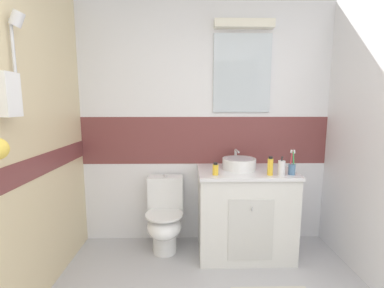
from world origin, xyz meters
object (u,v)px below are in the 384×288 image
toothbrush_cup (292,168)px  deodorant_spray_can (270,166)px  sink_basin (239,163)px  toilet (165,217)px  lotion_bottle_short (215,169)px  soap_dispenser (281,168)px

toothbrush_cup → deodorant_spray_can: (-0.20, -0.01, 0.02)m
sink_basin → toothbrush_cup: bearing=-26.6°
sink_basin → toilet: (-0.74, 0.01, -0.56)m
deodorant_spray_can → lotion_bottle_short: bearing=178.2°
toilet → toothbrush_cup: toothbrush_cup is taller
toothbrush_cup → lotion_bottle_short: (-0.69, 0.00, -0.01)m
soap_dispenser → lotion_bottle_short: soap_dispenser is taller
toilet → toothbrush_cup: size_ratio=3.31×
toothbrush_cup → deodorant_spray_can: bearing=-176.0°
toilet → lotion_bottle_short: 0.77m
deodorant_spray_can → toilet: bearing=166.0°
toilet → soap_dispenser: size_ratio=4.29×
soap_dispenser → lotion_bottle_short: bearing=177.0°
sink_basin → deodorant_spray_can: sink_basin is taller
sink_basin → deodorant_spray_can: size_ratio=2.18×
deodorant_spray_can → sink_basin: bearing=135.2°
soap_dispenser → deodorant_spray_can: size_ratio=1.03×
lotion_bottle_short → toilet: bearing=154.7°
toilet → deodorant_spray_can: 1.16m
toothbrush_cup → lotion_bottle_short: size_ratio=1.99×
toilet → sink_basin: bearing=-0.7°
toothbrush_cup → lotion_bottle_short: bearing=179.9°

